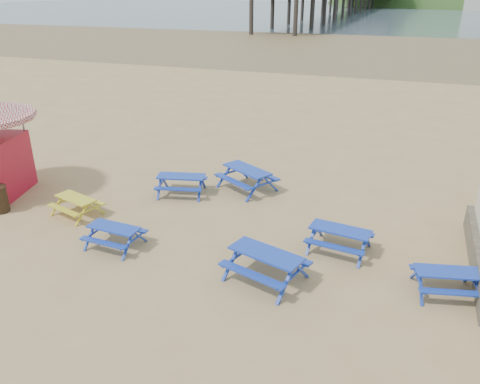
% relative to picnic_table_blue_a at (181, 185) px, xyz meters
% --- Properties ---
extents(ground, '(400.00, 400.00, 0.00)m').
position_rel_picnic_table_blue_a_xyz_m(ground, '(3.03, -2.73, -0.37)').
color(ground, tan).
rests_on(ground, ground).
extents(wet_sand, '(400.00, 400.00, 0.00)m').
position_rel_picnic_table_blue_a_xyz_m(wet_sand, '(3.03, 52.27, -0.36)').
color(wet_sand, olive).
rests_on(wet_sand, ground).
extents(sea, '(400.00, 400.00, 0.00)m').
position_rel_picnic_table_blue_a_xyz_m(sea, '(3.03, 167.27, -0.36)').
color(sea, '#4B5D6B').
rests_on(sea, ground).
extents(picnic_table_blue_a, '(2.05, 1.80, 0.74)m').
position_rel_picnic_table_blue_a_xyz_m(picnic_table_blue_a, '(0.00, 0.00, 0.00)').
color(picnic_table_blue_a, '#1018A4').
rests_on(picnic_table_blue_a, ground).
extents(picnic_table_blue_b, '(2.57, 2.42, 0.85)m').
position_rel_picnic_table_blue_a_xyz_m(picnic_table_blue_b, '(2.17, 1.26, 0.06)').
color(picnic_table_blue_b, '#1018A4').
rests_on(picnic_table_blue_b, ground).
extents(picnic_table_blue_c, '(1.91, 1.61, 0.73)m').
position_rel_picnic_table_blue_a_xyz_m(picnic_table_blue_c, '(6.25, -2.15, -0.00)').
color(picnic_table_blue_c, '#1018A4').
rests_on(picnic_table_blue_c, ground).
extents(picnic_table_blue_d, '(1.63, 1.34, 0.66)m').
position_rel_picnic_table_blue_a_xyz_m(picnic_table_blue_d, '(-0.10, -4.21, -0.04)').
color(picnic_table_blue_d, '#1018A4').
rests_on(picnic_table_blue_d, ground).
extents(picnic_table_blue_e, '(2.33, 2.08, 0.82)m').
position_rel_picnic_table_blue_a_xyz_m(picnic_table_blue_e, '(4.66, -4.30, 0.04)').
color(picnic_table_blue_e, '#1018A4').
rests_on(picnic_table_blue_e, ground).
extents(picnic_table_blue_f, '(1.83, 1.61, 0.66)m').
position_rel_picnic_table_blue_a_xyz_m(picnic_table_blue_f, '(9.13, -3.33, -0.04)').
color(picnic_table_blue_f, '#1018A4').
rests_on(picnic_table_blue_f, ground).
extents(picnic_table_yellow, '(1.82, 1.61, 0.65)m').
position_rel_picnic_table_blue_a_xyz_m(picnic_table_yellow, '(-2.55, -2.83, -0.05)').
color(picnic_table_yellow, '#B29A0D').
rests_on(picnic_table_yellow, ground).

